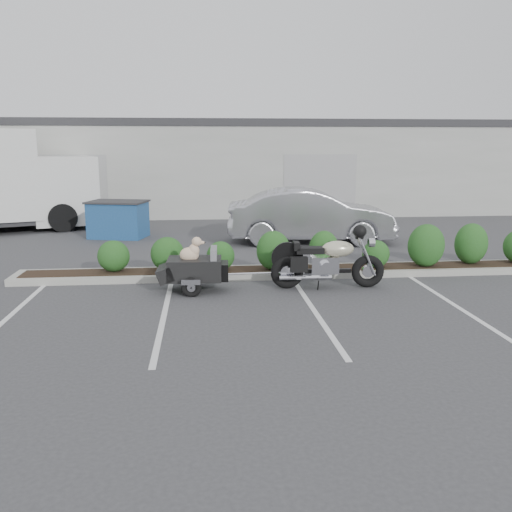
{
  "coord_description": "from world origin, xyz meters",
  "views": [
    {
      "loc": [
        -0.77,
        -9.89,
        2.95
      ],
      "look_at": [
        0.27,
        0.8,
        0.75
      ],
      "focal_mm": 38.0,
      "sensor_mm": 36.0,
      "label": 1
    }
  ],
  "objects": [
    {
      "name": "motorcycle",
      "position": [
        1.8,
        0.97,
        0.55
      ],
      "size": [
        2.41,
        0.81,
        1.39
      ],
      "rotation": [
        0.0,
        0.0,
        -0.04
      ],
      "color": "black",
      "rests_on": "ground"
    },
    {
      "name": "ground",
      "position": [
        0.0,
        0.0,
        0.0
      ],
      "size": [
        90.0,
        90.0,
        0.0
      ],
      "primitive_type": "plane",
      "color": "#38383A",
      "rests_on": "ground"
    },
    {
      "name": "pet_trailer",
      "position": [
        -0.99,
        0.99,
        0.48
      ],
      "size": [
        1.92,
        1.07,
        1.15
      ],
      "rotation": [
        0.0,
        0.0,
        -0.04
      ],
      "color": "black",
      "rests_on": "ground"
    },
    {
      "name": "sedan",
      "position": [
        2.5,
        6.4,
        0.83
      ],
      "size": [
        5.17,
        2.17,
        1.66
      ],
      "primitive_type": "imported",
      "rotation": [
        0.0,
        0.0,
        1.49
      ],
      "color": "#A8A8AF",
      "rests_on": "ground"
    },
    {
      "name": "planter_kerb",
      "position": [
        1.0,
        2.2,
        0.07
      ],
      "size": [
        12.0,
        1.0,
        0.15
      ],
      "primitive_type": "cube",
      "color": "#9E9E93",
      "rests_on": "ground"
    },
    {
      "name": "building",
      "position": [
        0.0,
        17.0,
        2.0
      ],
      "size": [
        26.0,
        10.0,
        4.0
      ],
      "primitive_type": "cube",
      "color": "#9EA099",
      "rests_on": "ground"
    },
    {
      "name": "dumpster",
      "position": [
        -3.53,
        7.93,
        0.6
      ],
      "size": [
        2.05,
        1.63,
        1.19
      ],
      "rotation": [
        0.0,
        0.0,
        -0.24
      ],
      "color": "navy",
      "rests_on": "ground"
    }
  ]
}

